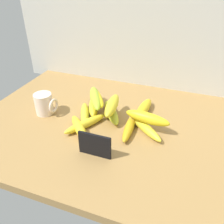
% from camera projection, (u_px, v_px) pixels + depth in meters
% --- Properties ---
extents(counter_top, '(1.10, 0.76, 0.03)m').
position_uv_depth(counter_top, '(114.00, 128.00, 0.92)').
color(counter_top, '#9E7843').
rests_on(counter_top, ground).
extents(back_wall, '(1.30, 0.02, 0.70)m').
position_uv_depth(back_wall, '(144.00, 19.00, 1.05)').
color(back_wall, beige).
rests_on(back_wall, ground).
extents(chalkboard_sign, '(0.11, 0.02, 0.08)m').
position_uv_depth(chalkboard_sign, '(95.00, 146.00, 0.75)').
color(chalkboard_sign, black).
rests_on(chalkboard_sign, counter_top).
extents(coffee_mug, '(0.09, 0.07, 0.09)m').
position_uv_depth(coffee_mug, '(44.00, 104.00, 0.96)').
color(coffee_mug, '#F2DACA').
rests_on(coffee_mug, counter_top).
extents(banana_0, '(0.14, 0.15, 0.04)m').
position_uv_depth(banana_0, '(79.00, 128.00, 0.86)').
color(banana_0, yellow).
rests_on(banana_0, counter_top).
extents(banana_1, '(0.13, 0.17, 0.04)m').
position_uv_depth(banana_1, '(111.00, 112.00, 0.95)').
color(banana_1, gold).
rests_on(banana_1, counter_top).
extents(banana_2, '(0.10, 0.17, 0.04)m').
position_uv_depth(banana_2, '(94.00, 106.00, 0.99)').
color(banana_2, gold).
rests_on(banana_2, counter_top).
extents(banana_3, '(0.16, 0.15, 0.03)m').
position_uv_depth(banana_3, '(145.00, 128.00, 0.87)').
color(banana_3, yellow).
rests_on(banana_3, counter_top).
extents(banana_4, '(0.06, 0.16, 0.04)m').
position_uv_depth(banana_4, '(144.00, 109.00, 0.97)').
color(banana_4, yellow).
rests_on(banana_4, counter_top).
extents(banana_5, '(0.12, 0.18, 0.03)m').
position_uv_depth(banana_5, '(85.00, 124.00, 0.89)').
color(banana_5, yellow).
rests_on(banana_5, counter_top).
extents(banana_6, '(0.05, 0.18, 0.03)m').
position_uv_depth(banana_6, '(129.00, 127.00, 0.87)').
color(banana_6, gold).
rests_on(banana_6, counter_top).
extents(banana_7, '(0.10, 0.17, 0.03)m').
position_uv_depth(banana_7, '(85.00, 114.00, 0.95)').
color(banana_7, gold).
rests_on(banana_7, counter_top).
extents(banana_8, '(0.13, 0.16, 0.04)m').
position_uv_depth(banana_8, '(97.00, 97.00, 0.98)').
color(banana_8, yellow).
rests_on(banana_8, banana_2).
extents(banana_9, '(0.13, 0.19, 0.04)m').
position_uv_depth(banana_9, '(95.00, 98.00, 0.97)').
color(banana_9, '#A6C32F').
rests_on(banana_9, banana_2).
extents(banana_10, '(0.17, 0.07, 0.04)m').
position_uv_depth(banana_10, '(147.00, 118.00, 0.86)').
color(banana_10, yellow).
rests_on(banana_10, banana_3).
extents(banana_11, '(0.06, 0.17, 0.04)m').
position_uv_depth(banana_11, '(112.00, 105.00, 0.91)').
color(banana_11, yellow).
rests_on(banana_11, banana_1).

